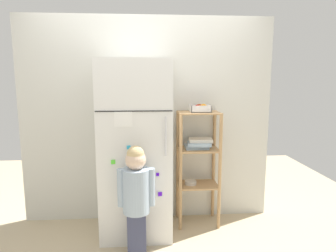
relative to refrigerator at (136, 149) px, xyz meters
The scene contains 6 objects.
ground_plane 0.92m from the refrigerator, ahead, with size 6.00×6.00×0.00m, color tan.
kitchen_wall_back 0.44m from the refrigerator, 70.16° to the left, with size 2.83×0.03×2.32m, color silver.
refrigerator is the anchor object (origin of this frame).
child_standing 0.52m from the refrigerator, 88.34° to the right, with size 0.34×0.25×1.05m.
pantry_shelf_unit 0.70m from the refrigerator, 11.80° to the left, with size 0.46×0.33×1.28m.
fruit_bin 0.81m from the refrigerator, 10.88° to the left, with size 0.22×0.17×0.09m.
Camera 1 is at (0.00, -2.93, 1.62)m, focal length 31.04 mm.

